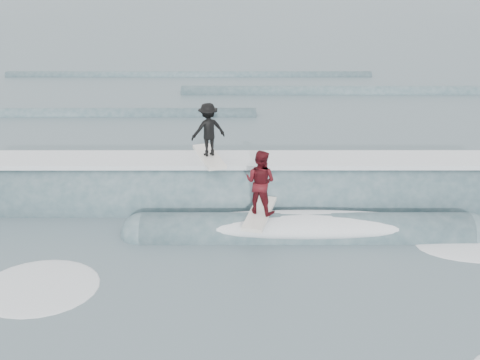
{
  "coord_description": "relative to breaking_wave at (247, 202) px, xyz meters",
  "views": [
    {
      "loc": [
        -0.01,
        -10.01,
        7.36
      ],
      "look_at": [
        0.0,
        4.07,
        1.1
      ],
      "focal_mm": 40.0,
      "sensor_mm": 36.0,
      "label": 1
    }
  ],
  "objects": [
    {
      "name": "ground",
      "position": [
        -0.23,
        -4.8,
        -0.03
      ],
      "size": [
        160.0,
        160.0,
        0.0
      ],
      "primitive_type": "plane",
      "color": "#425B60",
      "rests_on": "ground"
    },
    {
      "name": "breaking_wave",
      "position": [
        0.0,
        0.0,
        0.0
      ],
      "size": [
        21.92,
        4.1,
        2.64
      ],
      "color": "#334D56",
      "rests_on": "ground"
    },
    {
      "name": "surfer_black",
      "position": [
        -1.17,
        0.28,
        2.18
      ],
      "size": [
        1.19,
        2.07,
        1.71
      ],
      "color": "silver",
      "rests_on": "ground"
    },
    {
      "name": "surfer_red",
      "position": [
        0.31,
        -1.92,
        1.46
      ],
      "size": [
        1.07,
        2.07,
        1.86
      ],
      "color": "silver",
      "rests_on": "ground"
    },
    {
      "name": "whitewater",
      "position": [
        0.26,
        -5.55,
        -0.03
      ],
      "size": [
        16.76,
        8.03,
        0.1
      ],
      "color": "white",
      "rests_on": "ground"
    },
    {
      "name": "far_swells",
      "position": [
        -0.95,
        12.85,
        -0.03
      ],
      "size": [
        40.11,
        8.65,
        0.8
      ],
      "color": "#334D56",
      "rests_on": "ground"
    }
  ]
}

